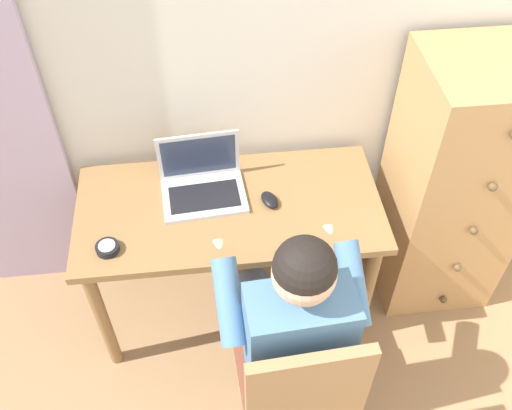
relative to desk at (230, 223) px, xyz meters
name	(u,v)px	position (x,y,z in m)	size (l,w,h in m)	color
wall_back	(308,38)	(0.36, 0.37, 0.63)	(4.80, 0.05, 2.50)	silver
desk	(230,223)	(0.00, 0.00, 0.00)	(1.26, 0.60, 0.72)	olive
dresser	(453,187)	(1.00, 0.07, 0.03)	(0.51, 0.51, 1.29)	tan
chair	(298,382)	(0.19, -0.68, -0.13)	(0.44, 0.42, 0.87)	brown
person_seated	(290,312)	(0.18, -0.49, 0.05)	(0.55, 0.60, 1.19)	#6B84AD
laptop	(202,182)	(-0.10, 0.10, 0.16)	(0.36, 0.27, 0.24)	silver
computer_mouse	(270,200)	(0.17, 0.00, 0.12)	(0.06, 0.10, 0.03)	black
desk_clock	(107,248)	(-0.48, -0.18, 0.12)	(0.09, 0.09, 0.03)	black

